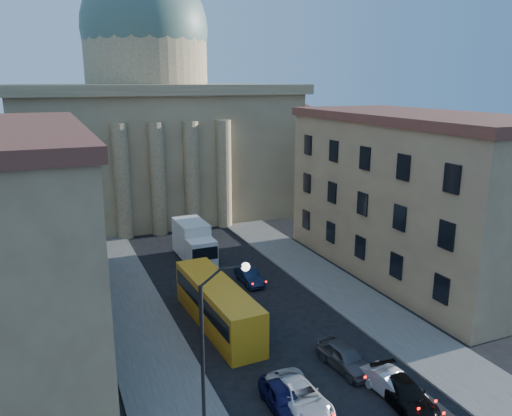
{
  "coord_description": "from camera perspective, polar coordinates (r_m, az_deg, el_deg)",
  "views": [
    {
      "loc": [
        -13.68,
        -13.16,
        17.35
      ],
      "look_at": [
        -0.43,
        17.88,
        8.77
      ],
      "focal_mm": 35.0,
      "sensor_mm": 36.0,
      "label": 1
    }
  ],
  "objects": [
    {
      "name": "car_right_near",
      "position": [
        30.85,
        15.43,
        -18.99
      ],
      "size": [
        1.92,
        4.34,
        1.39
      ],
      "primitive_type": "imported",
      "rotation": [
        0.0,
        0.0,
        0.11
      ],
      "color": "#989A9F",
      "rests_on": "ground"
    },
    {
      "name": "car_right_far",
      "position": [
        32.76,
        10.16,
        -16.41
      ],
      "size": [
        2.21,
        4.61,
        1.52
      ],
      "primitive_type": "imported",
      "rotation": [
        0.0,
        0.0,
        0.09
      ],
      "color": "#444348",
      "rests_on": "ground"
    },
    {
      "name": "building_right",
      "position": [
        47.71,
        17.59,
        1.58
      ],
      "size": [
        11.6,
        26.6,
        14.7
      ],
      "color": "tan",
      "rests_on": "ground"
    },
    {
      "name": "sidewalk_right",
      "position": [
        41.97,
        11.41,
        -10.34
      ],
      "size": [
        5.0,
        60.0,
        0.15
      ],
      "primitive_type": "cube",
      "color": "#53504C",
      "rests_on": "ground"
    },
    {
      "name": "sidewalk_left",
      "position": [
        36.01,
        -12.39,
        -14.77
      ],
      "size": [
        5.0,
        60.0,
        0.15
      ],
      "primitive_type": "cube",
      "color": "#53504C",
      "rests_on": "ground"
    },
    {
      "name": "city_bus",
      "position": [
        36.9,
        -4.45,
        -10.82
      ],
      "size": [
        3.15,
        11.57,
        3.23
      ],
      "rotation": [
        0.0,
        0.0,
        0.04
      ],
      "color": "orange",
      "rests_on": "ground"
    },
    {
      "name": "box_truck",
      "position": [
        50.14,
        -7.08,
        -3.95
      ],
      "size": [
        2.8,
        6.85,
        3.74
      ],
      "rotation": [
        0.0,
        0.0,
        0.02
      ],
      "color": "silver",
      "rests_on": "ground"
    },
    {
      "name": "church",
      "position": [
        70.2,
        -11.97,
        9.49
      ],
      "size": [
        68.02,
        28.76,
        36.6
      ],
      "color": "#776249",
      "rests_on": "ground"
    },
    {
      "name": "car_right_mid",
      "position": [
        30.41,
        16.62,
        -19.62
      ],
      "size": [
        2.32,
        4.92,
        1.39
      ],
      "primitive_type": "imported",
      "rotation": [
        0.0,
        0.0,
        -0.08
      ],
      "color": "black",
      "rests_on": "ground"
    },
    {
      "name": "car_left_near",
      "position": [
        29.0,
        3.03,
        -20.82
      ],
      "size": [
        1.83,
        4.14,
        1.39
      ],
      "primitive_type": "imported",
      "rotation": [
        0.0,
        0.0,
        -0.05
      ],
      "color": "black",
      "rests_on": "ground"
    },
    {
      "name": "car_right_distant",
      "position": [
        44.43,
        -0.79,
        -7.8
      ],
      "size": [
        1.41,
        4.01,
        1.32
      ],
      "primitive_type": "imported",
      "rotation": [
        0.0,
        0.0,
        -0.0
      ],
      "color": "black",
      "rests_on": "ground"
    },
    {
      "name": "car_left_mid",
      "position": [
        29.16,
        4.99,
        -20.65
      ],
      "size": [
        2.38,
        5.01,
        1.38
      ],
      "primitive_type": "imported",
      "rotation": [
        0.0,
        0.0,
        0.02
      ],
      "color": "silver",
      "rests_on": "ground"
    },
    {
      "name": "street_lamp",
      "position": [
        25.27,
        -5.0,
        -14.32
      ],
      "size": [
        2.62,
        0.44,
        8.83
      ],
      "color": "black",
      "rests_on": "ground"
    }
  ]
}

